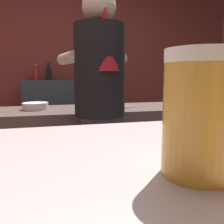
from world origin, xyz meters
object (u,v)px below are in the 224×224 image
knife_block (173,94)px  mixing_bowl (35,106)px  bartender (100,102)px  chefs_knife (122,107)px  bottle_soy (49,73)px  bottle_hot_sauce (36,74)px  pint_glass_far (200,114)px

knife_block → mixing_bowl: knife_block is taller
bartender → chefs_knife: size_ratio=7.21×
mixing_bowl → bottle_soy: size_ratio=0.90×
bartender → bottle_hot_sauce: bearing=5.6°
bartender → chefs_knife: bearing=-45.3°
knife_block → bartender: bearing=-151.0°
mixing_bowl → bartender: bearing=-46.8°
bartender → knife_block: bartender is taller
bartender → pint_glass_far: 1.40m
mixing_bowl → chefs_knife: bearing=-5.8°
bottle_soy → bottle_hot_sauce: (-0.15, -0.01, -0.01)m
knife_block → bottle_hot_sauce: size_ratio=1.34×
mixing_bowl → chefs_knife: 0.73m
bottle_soy → pint_glass_far: bearing=-87.2°
knife_block → bottle_soy: 1.68m
chefs_knife → bottle_hot_sauce: bearing=109.1°
bartender → pint_glass_far: bartender is taller
knife_block → chefs_knife: size_ratio=1.11×
pint_glass_far → bottle_hot_sauce: bottle_hot_sauce is taller
bottle_hot_sauce → knife_block: bearing=-44.2°
bottle_soy → bottle_hot_sauce: bottle_soy is taller
bottle_hot_sauce → bottle_soy: bearing=3.7°
chefs_knife → bottle_hot_sauce: size_ratio=1.20×
knife_block → bottle_hot_sauce: bearing=135.8°
mixing_bowl → pint_glass_far: 1.89m
knife_block → pint_glass_far: 2.06m
bartender → bottle_soy: 1.72m
chefs_knife → knife_block: bearing=-8.7°
bartender → bottle_hot_sauce: size_ratio=8.69×
bartender → knife_block: 0.89m
bottle_soy → bottle_hot_sauce: size_ratio=1.16×
mixing_bowl → bottle_hot_sauce: size_ratio=1.05×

